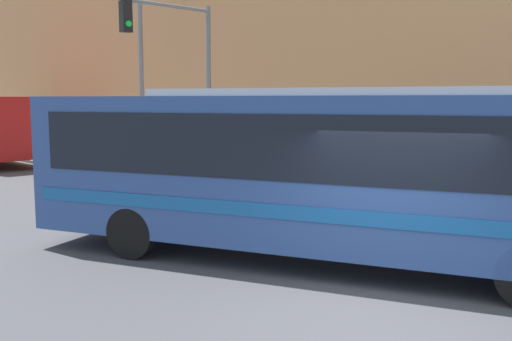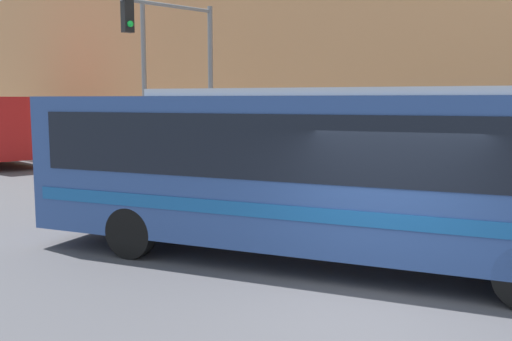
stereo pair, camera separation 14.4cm
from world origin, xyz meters
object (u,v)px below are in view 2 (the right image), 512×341
at_px(parking_meter, 189,157).
at_px(street_lamp, 136,43).
at_px(city_bus, 332,165).
at_px(traffic_light_pole, 184,64).
at_px(fire_hydrant, 385,202).
at_px(pedestrian_near_corner, 223,159).

xyz_separation_m(parking_meter, street_lamp, (-0.05, 3.03, 4.00)).
distance_m(city_bus, street_lamp, 13.00).
xyz_separation_m(city_bus, traffic_light_pole, (2.76, 8.05, 2.24)).
bearing_deg(fire_hydrant, pedestrian_near_corner, 82.18).
relative_size(city_bus, fire_hydrant, 14.75).
relative_size(city_bus, street_lamp, 1.38).
distance_m(traffic_light_pole, street_lamp, 4.23).
height_order(traffic_light_pole, street_lamp, street_lamp).
relative_size(traffic_light_pole, parking_meter, 4.27).
relative_size(traffic_light_pole, street_lamp, 0.69).
bearing_deg(street_lamp, city_bus, -106.73).
xyz_separation_m(traffic_light_pole, pedestrian_near_corner, (1.90, 0.39, -3.11)).
distance_m(fire_hydrant, pedestrian_near_corner, 7.23).
bearing_deg(street_lamp, parking_meter, -88.97).
relative_size(city_bus, parking_meter, 8.58).
distance_m(city_bus, traffic_light_pole, 8.80).
xyz_separation_m(city_bus, fire_hydrant, (3.68, 1.29, -1.30)).
bearing_deg(parking_meter, traffic_light_pole, -132.75).
height_order(street_lamp, pedestrian_near_corner, street_lamp).
bearing_deg(traffic_light_pole, pedestrian_near_corner, 11.58).
distance_m(traffic_light_pole, pedestrian_near_corner, 3.67).
bearing_deg(parking_meter, city_bus, -112.16).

